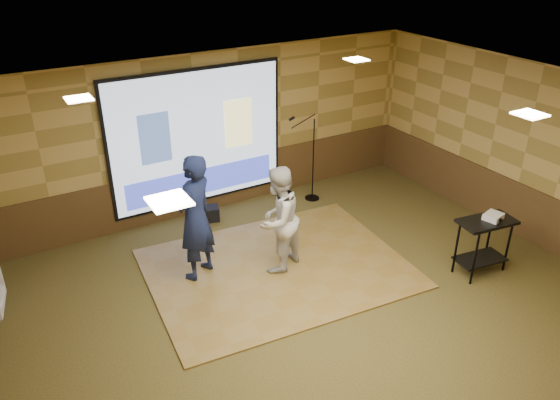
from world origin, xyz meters
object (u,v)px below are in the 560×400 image
player_right (278,220)px  mic_stand (310,177)px  player_left (195,218)px  projector_screen (198,139)px  duffel_bag (207,214)px  av_table (484,236)px  projector (493,217)px  dance_floor (278,268)px

player_right → mic_stand: (1.78, 1.81, -0.40)m
player_left → player_right: size_ratio=1.16×
projector_screen → player_left: size_ratio=1.66×
mic_stand → duffel_bag: bearing=149.3°
av_table → projector: bearing=-9.8°
projector → projector_screen: bearing=112.5°
player_left → mic_stand: bearing=174.7°
projector_screen → player_left: (-0.89, -1.95, -0.44)m
av_table → duffel_bag: size_ratio=2.20×
mic_stand → player_right: bearing=-159.0°
av_table → projector_screen: bearing=126.2°
av_table → player_left: bearing=151.2°
dance_floor → projector: projector is taller
player_left → player_right: (1.17, -0.46, -0.14)m
player_right → duffel_bag: (-0.34, 2.04, -0.76)m
dance_floor → mic_stand: size_ratio=2.21×
player_right → duffel_bag: size_ratio=4.12×
player_right → projector: bearing=122.2°
projector_screen → duffel_bag: (-0.07, -0.36, -1.34)m
dance_floor → duffel_bag: (-0.32, 2.06, 0.12)m
dance_floor → mic_stand: mic_stand is taller
player_right → duffel_bag: player_right is taller
av_table → duffel_bag: 4.83m
player_right → av_table: bearing=121.5°
player_left → projector_screen: bearing=-144.5°
player_right → projector_screen: bearing=-110.3°
projector_screen → player_right: size_ratio=1.92×
dance_floor → projector_screen: bearing=96.0°
player_left → dance_floor: bearing=127.8°
player_left → projector: 4.52m
player_left → player_right: 1.26m
projector_screen → player_left: bearing=-114.6°
dance_floor → av_table: size_ratio=4.32×
av_table → projector: projector is taller
dance_floor → av_table: (2.73, -1.66, 0.62)m
player_right → mic_stand: bearing=-161.4°
duffel_bag → projector_screen: bearing=79.8°
projector_screen → mic_stand: bearing=-16.2°
dance_floor → av_table: 3.25m
mic_stand → duffel_bag: mic_stand is taller
projector → duffel_bag: bearing=115.6°
dance_floor → projector: bearing=-30.6°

